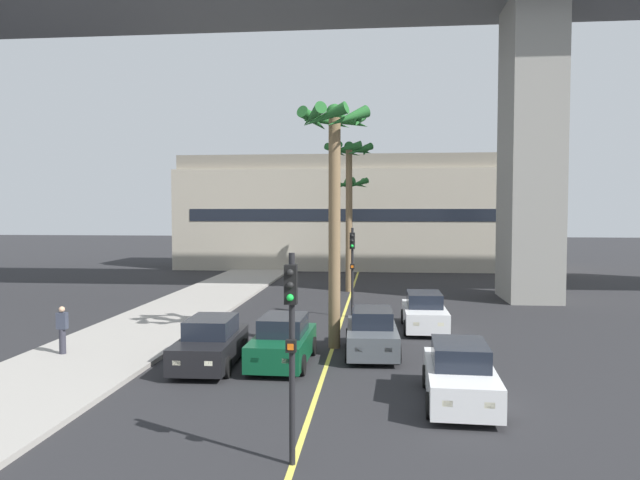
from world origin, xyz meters
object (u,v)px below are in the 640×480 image
Objects in this scene: pedestrian_mid_block at (62,329)px; car_queue_front at (211,344)px; car_queue_third at (460,375)px; traffic_light_median_far at (352,260)px; traffic_light_median_near at (291,329)px; palm_tree_near_median at (349,202)px; car_queue_second at (372,333)px; car_queue_fourth at (283,342)px; palm_tree_mid_median at (349,173)px; car_queue_fifth at (424,313)px; palm_tree_far_median at (334,163)px.

car_queue_front is at bearing -5.48° from pedestrian_mid_block.
car_queue_third is 12.71m from traffic_light_median_far.
traffic_light_median_near is 0.56× the size of palm_tree_near_median.
traffic_light_median_far is 0.56× the size of palm_tree_near_median.
pedestrian_mid_block reaches higher than car_queue_second.
traffic_light_median_near reaches higher than car_queue_front.
palm_tree_mid_median is (1.28, 17.49, 6.57)m from car_queue_fourth.
palm_tree_mid_median reaches higher than car_queue_front.
palm_tree_mid_median reaches higher than car_queue_third.
car_queue_fifth is at bearing 42.10° from car_queue_front.
palm_tree_far_median is at bearing 89.66° from traffic_light_median_near.
palm_tree_far_median is (-3.74, 5.88, 6.00)m from car_queue_third.
palm_tree_mid_median reaches higher than palm_tree_far_median.
palm_tree_far_median is (-3.53, -3.65, 6.00)m from car_queue_fifth.
car_queue_fourth is 0.98× the size of traffic_light_median_far.
traffic_light_median_far is 12.92m from pedestrian_mid_block.
pedestrian_mid_block reaches higher than car_queue_third.
car_queue_third is 0.99× the size of traffic_light_median_near.
pedestrian_mid_block is at bearing -170.98° from car_queue_second.
car_queue_front and car_queue_second have the same top height.
car_queue_fifth is (5.02, 6.07, 0.00)m from car_queue_fourth.
car_queue_third is 0.47× the size of palm_tree_far_median.
palm_tree_mid_median is (3.55, 18.01, 6.57)m from car_queue_front.
palm_tree_far_median reaches higher than car_queue_front.
palm_tree_mid_median is at bearing 85.83° from car_queue_fourth.
pedestrian_mid_block is (-8.99, 7.70, -1.72)m from traffic_light_median_near.
traffic_light_median_near and traffic_light_median_far have the same top height.
palm_tree_near_median is (-1.97, 23.26, 4.88)m from car_queue_second.
palm_tree_far_median is (-1.39, 0.78, 6.00)m from car_queue_second.
palm_tree_far_median is (3.76, 2.94, 6.00)m from car_queue_front.
car_queue_fourth is (-2.88, -1.65, 0.00)m from car_queue_second.
car_queue_fourth is at bearing -129.58° from car_queue_fifth.
pedestrian_mid_block is (-7.57, -0.01, 0.28)m from car_queue_fourth.
palm_tree_far_median reaches higher than car_queue_third.
traffic_light_median_near is 16.36m from traffic_light_median_far.
traffic_light_median_far reaches higher than car_queue_fifth.
palm_tree_near_median is at bearing 93.41° from traffic_light_median_far.
traffic_light_median_far is 0.48× the size of palm_tree_far_median.
car_queue_fifth is at bearing -77.68° from palm_tree_near_median.
car_queue_second is 17.23m from palm_tree_mid_median.
car_queue_second and car_queue_fourth have the same top height.
car_queue_third is 13.25m from pedestrian_mid_block.
palm_tree_far_median is at bearing 150.81° from car_queue_second.
palm_tree_near_median is 0.81× the size of palm_tree_mid_median.
car_queue_fourth is 1.01× the size of car_queue_fifth.
car_queue_fifth is at bearing 75.39° from traffic_light_median_near.
traffic_light_median_far is (-1.00, 6.99, 1.99)m from car_queue_second.
car_queue_fifth is 19.89m from palm_tree_near_median.
traffic_light_median_far is at bearing 65.63° from car_queue_front.
car_queue_fourth is at bearing 100.48° from traffic_light_median_near.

